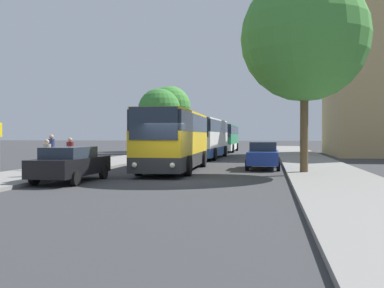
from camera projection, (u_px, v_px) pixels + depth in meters
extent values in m
plane|color=#38383A|center=(173.00, 180.00, 19.55)|extent=(300.00, 300.00, 0.00)
cube|color=gray|center=(25.00, 176.00, 20.74)|extent=(4.00, 120.00, 0.15)
cube|color=gray|center=(340.00, 181.00, 18.35)|extent=(4.00, 120.00, 0.15)
cube|color=#2D2D2D|center=(175.00, 160.00, 24.84)|extent=(2.75, 10.61, 0.70)
cube|color=yellow|center=(175.00, 142.00, 24.83)|extent=(2.75, 10.61, 1.19)
cube|color=#232D3D|center=(175.00, 123.00, 24.81)|extent=(2.76, 10.40, 0.95)
cube|color=yellow|center=(175.00, 113.00, 24.80)|extent=(2.69, 10.40, 0.12)
cube|color=#232D3D|center=(153.00, 123.00, 19.56)|extent=(2.18, 0.13, 1.45)
sphere|color=#F4EAC1|center=(134.00, 165.00, 19.69)|extent=(0.24, 0.24, 0.24)
sphere|color=#F4EAC1|center=(172.00, 165.00, 19.46)|extent=(0.24, 0.24, 0.24)
cylinder|color=black|center=(139.00, 165.00, 21.89)|extent=(0.33, 1.01, 1.00)
cylinder|color=black|center=(188.00, 166.00, 21.55)|extent=(0.33, 1.01, 1.00)
cylinder|color=black|center=(165.00, 159.00, 28.15)|extent=(0.33, 1.01, 1.00)
cylinder|color=black|center=(203.00, 159.00, 27.81)|extent=(0.33, 1.01, 1.00)
cube|color=#2D519E|center=(205.00, 151.00, 38.49)|extent=(2.80, 11.29, 0.70)
cube|color=silver|center=(205.00, 139.00, 38.47)|extent=(2.80, 11.29, 1.28)
cube|color=#232D3D|center=(205.00, 126.00, 38.45)|extent=(2.82, 11.06, 0.95)
cube|color=silver|center=(205.00, 120.00, 38.44)|extent=(2.75, 11.06, 0.12)
cube|color=#232D3D|center=(193.00, 127.00, 32.91)|extent=(2.32, 0.11, 1.45)
sphere|color=#F4EAC1|center=(181.00, 153.00, 33.10)|extent=(0.24, 0.24, 0.24)
sphere|color=#F4EAC1|center=(205.00, 153.00, 32.76)|extent=(0.24, 0.24, 0.24)
cylinder|color=black|center=(182.00, 154.00, 35.43)|extent=(0.32, 1.01, 1.00)
cylinder|color=black|center=(214.00, 154.00, 34.94)|extent=(0.32, 1.01, 1.00)
cylinder|color=black|center=(197.00, 151.00, 42.05)|extent=(0.32, 1.01, 1.00)
cylinder|color=black|center=(225.00, 151.00, 41.56)|extent=(0.32, 1.01, 1.00)
cube|color=silver|center=(225.00, 147.00, 54.24)|extent=(2.42, 11.48, 0.70)
cube|color=#23844C|center=(225.00, 139.00, 54.22)|extent=(2.42, 11.48, 1.17)
cube|color=#232D3D|center=(225.00, 130.00, 54.20)|extent=(2.45, 11.25, 0.95)
cube|color=#23844C|center=(225.00, 126.00, 54.19)|extent=(2.37, 11.25, 0.12)
cube|color=#232D3D|center=(220.00, 131.00, 48.52)|extent=(2.17, 0.06, 1.45)
sphere|color=#F4EAC1|center=(212.00, 147.00, 48.68)|extent=(0.24, 0.24, 0.24)
sphere|color=#F4EAC1|center=(228.00, 148.00, 48.39)|extent=(0.24, 0.24, 0.24)
cylinder|color=black|center=(212.00, 148.00, 51.05)|extent=(0.30, 1.00, 1.00)
cylinder|color=black|center=(233.00, 148.00, 50.65)|extent=(0.30, 1.00, 1.00)
cylinder|color=black|center=(218.00, 147.00, 57.84)|extent=(0.30, 1.00, 1.00)
cylinder|color=black|center=(237.00, 147.00, 57.43)|extent=(0.30, 1.00, 1.00)
cube|color=black|center=(71.00, 166.00, 18.85)|extent=(1.78, 4.68, 0.71)
cube|color=#232D3D|center=(69.00, 152.00, 18.66)|extent=(1.54, 2.44, 0.45)
cylinder|color=black|center=(68.00, 172.00, 20.44)|extent=(0.21, 0.62, 0.62)
cylinder|color=black|center=(104.00, 172.00, 20.12)|extent=(0.21, 0.62, 0.62)
cylinder|color=black|center=(34.00, 177.00, 17.60)|extent=(0.21, 0.62, 0.62)
cylinder|color=black|center=(75.00, 178.00, 17.28)|extent=(0.21, 0.62, 0.62)
cube|color=#233D9E|center=(263.00, 157.00, 26.11)|extent=(1.75, 4.58, 0.74)
cube|color=#232D3D|center=(263.00, 146.00, 26.28)|extent=(1.52, 2.39, 0.53)
cylinder|color=black|center=(278.00, 166.00, 24.58)|extent=(0.21, 0.62, 0.62)
cylinder|color=black|center=(247.00, 165.00, 24.88)|extent=(0.21, 0.62, 0.62)
cylinder|color=black|center=(278.00, 162.00, 27.36)|extent=(0.21, 0.62, 0.62)
cylinder|color=black|center=(250.00, 162.00, 27.66)|extent=(0.21, 0.62, 0.62)
cylinder|color=#23232D|center=(70.00, 163.00, 22.85)|extent=(0.30, 0.30, 0.81)
cylinder|color=maroon|center=(70.00, 148.00, 22.84)|extent=(0.36, 0.36, 0.67)
sphere|color=tan|center=(70.00, 140.00, 22.83)|extent=(0.22, 0.22, 0.22)
cylinder|color=#23232D|center=(47.00, 167.00, 20.06)|extent=(0.30, 0.30, 0.78)
cylinder|color=#B2A899|center=(47.00, 151.00, 20.05)|extent=(0.36, 0.36, 0.65)
sphere|color=tan|center=(47.00, 142.00, 20.04)|extent=(0.21, 0.21, 0.21)
cylinder|color=#23232D|center=(52.00, 161.00, 23.73)|extent=(0.30, 0.30, 0.88)
cylinder|color=navy|center=(51.00, 146.00, 23.72)|extent=(0.36, 0.36, 0.74)
sphere|color=tan|center=(51.00, 137.00, 23.71)|extent=(0.24, 0.24, 0.24)
cylinder|color=#47331E|center=(170.00, 136.00, 55.59)|extent=(0.40, 0.40, 3.40)
sphere|color=#428938|center=(170.00, 107.00, 55.52)|extent=(5.19, 5.19, 5.19)
cylinder|color=#513D23|center=(159.00, 139.00, 48.61)|extent=(0.40, 0.40, 2.89)
sphere|color=#387F33|center=(159.00, 110.00, 48.55)|extent=(4.59, 4.59, 4.59)
cylinder|color=brown|center=(304.00, 129.00, 22.25)|extent=(0.40, 0.40, 4.29)
sphere|color=#428938|center=(305.00, 37.00, 22.16)|extent=(6.31, 6.31, 6.31)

